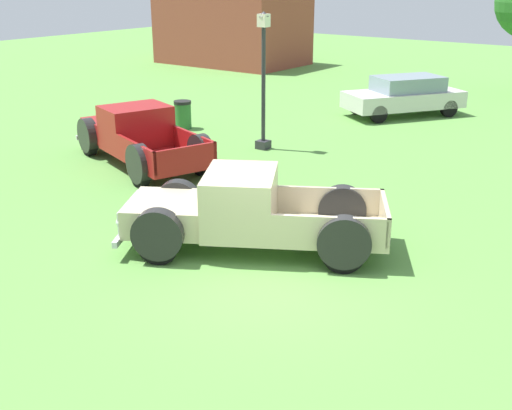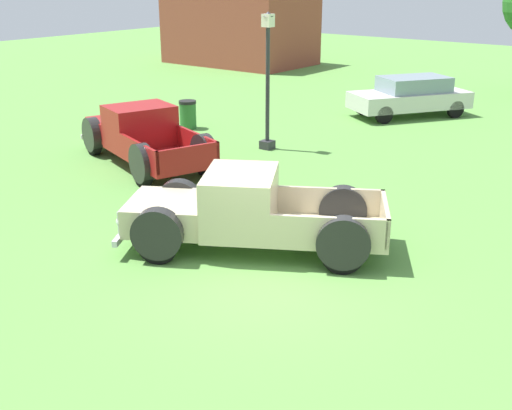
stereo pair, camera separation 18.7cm
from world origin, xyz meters
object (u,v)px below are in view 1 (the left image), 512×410
Objects in this scene: pickup_truck_behind_left at (136,135)px; trash_can at (183,115)px; lamp_post_near at (263,79)px; pickup_truck_foreground at (237,213)px; sedan_distant_a at (405,95)px.

trash_can is (-1.70, 3.73, -0.28)m from pickup_truck_behind_left.
lamp_post_near reaches higher than pickup_truck_behind_left.
pickup_truck_foreground is 13.36m from sedan_distant_a.
pickup_truck_foreground is 7.47m from lamp_post_near.
trash_can is at bearing 138.76° from pickup_truck_foreground.
pickup_truck_behind_left is 1.38× the size of lamp_post_near.
sedan_distant_a is 4.82× the size of trash_can.
pickup_truck_behind_left is 4.06m from lamp_post_near.
lamp_post_near reaches higher than pickup_truck_foreground.
lamp_post_near reaches higher than sedan_distant_a.
trash_can is (-5.14, -6.43, -0.28)m from sedan_distant_a.
sedan_distant_a is at bearing 71.25° from pickup_truck_behind_left.
pickup_truck_foreground is 10.16m from trash_can.
lamp_post_near is (2.03, 3.25, 1.33)m from pickup_truck_behind_left.
pickup_truck_behind_left is 1.21× the size of sedan_distant_a.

